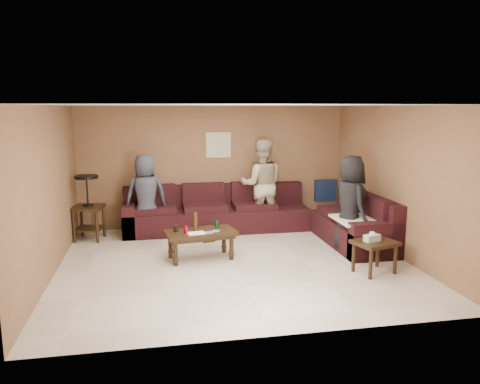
{
  "coord_description": "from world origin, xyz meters",
  "views": [
    {
      "loc": [
        -1.25,
        -7.1,
        2.47
      ],
      "look_at": [
        0.25,
        0.85,
        1.0
      ],
      "focal_mm": 35.0,
      "sensor_mm": 36.0,
      "label": 1
    }
  ],
  "objects_px": {
    "coffee_table": "(200,235)",
    "side_table_right": "(375,246)",
    "person_right": "(350,204)",
    "end_table_left": "(88,206)",
    "person_middle": "(261,185)",
    "waste_bin": "(207,234)",
    "person_left": "(146,196)",
    "sectional_sofa": "(262,219)"
  },
  "relations": [
    {
      "from": "sectional_sofa",
      "to": "person_left",
      "type": "distance_m",
      "value": 2.28
    },
    {
      "from": "side_table_right",
      "to": "end_table_left",
      "type": "bearing_deg",
      "value": 148.98
    },
    {
      "from": "coffee_table",
      "to": "side_table_right",
      "type": "bearing_deg",
      "value": -24.7
    },
    {
      "from": "person_right",
      "to": "sectional_sofa",
      "type": "bearing_deg",
      "value": 38.79
    },
    {
      "from": "person_left",
      "to": "person_right",
      "type": "xyz_separation_m",
      "value": [
        3.46,
        -1.58,
        0.03
      ]
    },
    {
      "from": "side_table_right",
      "to": "person_middle",
      "type": "distance_m",
      "value": 3.09
    },
    {
      "from": "side_table_right",
      "to": "waste_bin",
      "type": "height_order",
      "value": "side_table_right"
    },
    {
      "from": "side_table_right",
      "to": "person_middle",
      "type": "bearing_deg",
      "value": 110.63
    },
    {
      "from": "side_table_right",
      "to": "waste_bin",
      "type": "xyz_separation_m",
      "value": [
        -2.27,
        2.17,
        -0.29
      ]
    },
    {
      "from": "person_right",
      "to": "end_table_left",
      "type": "bearing_deg",
      "value": 64.62
    },
    {
      "from": "waste_bin",
      "to": "person_middle",
      "type": "distance_m",
      "value": 1.59
    },
    {
      "from": "sectional_sofa",
      "to": "end_table_left",
      "type": "height_order",
      "value": "end_table_left"
    },
    {
      "from": "person_left",
      "to": "side_table_right",
      "type": "bearing_deg",
      "value": 133.92
    },
    {
      "from": "waste_bin",
      "to": "person_middle",
      "type": "height_order",
      "value": "person_middle"
    },
    {
      "from": "person_left",
      "to": "person_right",
      "type": "relative_size",
      "value": 0.96
    },
    {
      "from": "end_table_left",
      "to": "person_left",
      "type": "height_order",
      "value": "person_left"
    },
    {
      "from": "side_table_right",
      "to": "person_right",
      "type": "xyz_separation_m",
      "value": [
        0.08,
        1.11,
        0.41
      ]
    },
    {
      "from": "person_left",
      "to": "person_middle",
      "type": "height_order",
      "value": "person_middle"
    },
    {
      "from": "person_middle",
      "to": "waste_bin",
      "type": "bearing_deg",
      "value": 38.34
    },
    {
      "from": "sectional_sofa",
      "to": "person_middle",
      "type": "distance_m",
      "value": 0.78
    },
    {
      "from": "end_table_left",
      "to": "person_left",
      "type": "xyz_separation_m",
      "value": [
        1.07,
        0.01,
        0.16
      ]
    },
    {
      "from": "waste_bin",
      "to": "person_left",
      "type": "distance_m",
      "value": 1.39
    },
    {
      "from": "sectional_sofa",
      "to": "end_table_left",
      "type": "xyz_separation_m",
      "value": [
        -3.28,
        0.32,
        0.32
      ]
    },
    {
      "from": "coffee_table",
      "to": "person_left",
      "type": "height_order",
      "value": "person_left"
    },
    {
      "from": "coffee_table",
      "to": "waste_bin",
      "type": "bearing_deg",
      "value": 77.21
    },
    {
      "from": "end_table_left",
      "to": "side_table_right",
      "type": "xyz_separation_m",
      "value": [
        4.45,
        -2.67,
        -0.22
      ]
    },
    {
      "from": "coffee_table",
      "to": "person_right",
      "type": "xyz_separation_m",
      "value": [
        2.58,
        -0.04,
        0.43
      ]
    },
    {
      "from": "coffee_table",
      "to": "waste_bin",
      "type": "height_order",
      "value": "coffee_table"
    },
    {
      "from": "end_table_left",
      "to": "person_right",
      "type": "distance_m",
      "value": 4.79
    },
    {
      "from": "waste_bin",
      "to": "person_middle",
      "type": "xyz_separation_m",
      "value": [
        1.19,
        0.68,
        0.79
      ]
    },
    {
      "from": "coffee_table",
      "to": "person_left",
      "type": "distance_m",
      "value": 1.82
    },
    {
      "from": "coffee_table",
      "to": "side_table_right",
      "type": "distance_m",
      "value": 2.75
    },
    {
      "from": "person_middle",
      "to": "end_table_left",
      "type": "bearing_deg",
      "value": 11.58
    },
    {
      "from": "coffee_table",
      "to": "person_right",
      "type": "distance_m",
      "value": 2.62
    },
    {
      "from": "coffee_table",
      "to": "side_table_right",
      "type": "relative_size",
      "value": 1.69
    },
    {
      "from": "waste_bin",
      "to": "person_right",
      "type": "bearing_deg",
      "value": -24.25
    },
    {
      "from": "end_table_left",
      "to": "person_right",
      "type": "relative_size",
      "value": 0.73
    },
    {
      "from": "sectional_sofa",
      "to": "end_table_left",
      "type": "bearing_deg",
      "value": 174.48
    },
    {
      "from": "sectional_sofa",
      "to": "coffee_table",
      "type": "bearing_deg",
      "value": -137.7
    },
    {
      "from": "coffee_table",
      "to": "person_left",
      "type": "xyz_separation_m",
      "value": [
        -0.88,
        1.54,
        0.4
      ]
    },
    {
      "from": "waste_bin",
      "to": "person_middle",
      "type": "relative_size",
      "value": 0.15
    },
    {
      "from": "coffee_table",
      "to": "person_middle",
      "type": "height_order",
      "value": "person_middle"
    }
  ]
}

